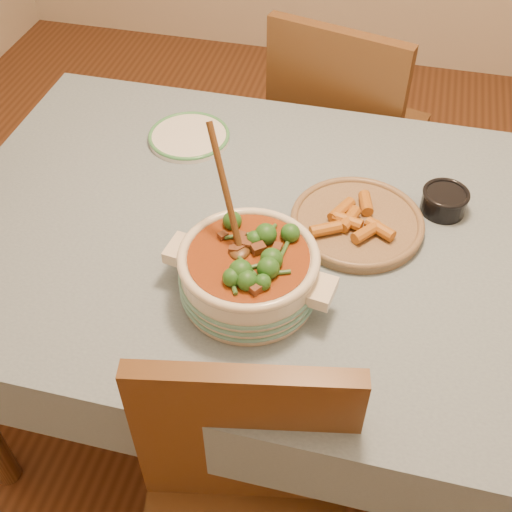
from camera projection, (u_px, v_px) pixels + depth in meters
The scene contains 7 objects.
floor at pixel (282, 402), 2.06m from camera, with size 4.50×4.50×0.00m, color #4F2A16.
dining_table at pixel (290, 258), 1.58m from camera, with size 1.68×1.08×0.76m.
stew_casserole at pixel (249, 269), 1.33m from camera, with size 0.37×0.32×0.35m.
white_plate at pixel (189, 136), 1.76m from camera, with size 0.28×0.28×0.02m.
condiment_bowl at pixel (445, 200), 1.54m from camera, with size 0.11×0.11×0.06m.
fried_plate at pixel (357, 220), 1.51m from camera, with size 0.33×0.33×0.05m.
chair_far at pixel (342, 131), 2.17m from camera, with size 0.54×0.54×0.95m.
Camera 1 is at (0.18, -1.08, 1.80)m, focal length 45.00 mm.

